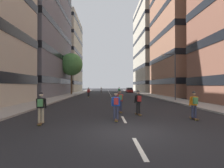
# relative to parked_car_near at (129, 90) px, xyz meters

# --- Properties ---
(ground_plane) EXTENTS (184.86, 184.86, 0.00)m
(ground_plane) POSITION_rel_parked_car_near_xyz_m (-6.18, -14.42, -0.70)
(ground_plane) COLOR black
(sidewalk_left) EXTENTS (3.15, 84.73, 0.14)m
(sidewalk_left) POSITION_rel_parked_car_near_xyz_m (-15.14, -10.57, -0.63)
(sidewalk_left) COLOR #9E9991
(sidewalk_left) RESTS_ON ground_plane
(sidewalk_right) EXTENTS (3.15, 84.73, 0.14)m
(sidewalk_right) POSITION_rel_parked_car_near_xyz_m (2.78, -10.57, -0.63)
(sidewalk_right) COLOR #9E9991
(sidewalk_right) RESTS_ON ground_plane
(lane_markings) EXTENTS (0.16, 72.20, 0.01)m
(lane_markings) POSITION_rel_parked_car_near_xyz_m (-6.18, -12.23, -0.70)
(lane_markings) COLOR silver
(lane_markings) RESTS_ON ground_plane
(building_left_mid) EXTENTS (15.91, 22.13, 25.87)m
(building_left_mid) POSITION_rel_parked_car_near_xyz_m (-24.61, -16.32, 12.33)
(building_left_mid) COLOR slate
(building_left_mid) RESTS_ON ground_plane
(building_left_far) EXTENTS (15.91, 19.53, 25.65)m
(building_left_far) POSITION_rel_parked_car_near_xyz_m (-24.61, 8.16, 12.21)
(building_left_far) COLOR #B2A893
(building_left_far) RESTS_ON ground_plane
(building_right_mid) EXTENTS (15.91, 16.58, 34.69)m
(building_right_mid) POSITION_rel_parked_car_near_xyz_m (12.25, -16.32, 16.73)
(building_right_mid) COLOR #9E6B51
(building_right_mid) RESTS_ON ground_plane
(building_right_far) EXTENTS (15.91, 22.26, 31.33)m
(building_right_far) POSITION_rel_parked_car_near_xyz_m (12.25, 8.16, 15.06)
(building_right_far) COLOR #BCB29E
(building_right_far) RESTS_ON ground_plane
(parked_car_near) EXTENTS (1.82, 4.40, 1.52)m
(parked_car_near) POSITION_rel_parked_car_near_xyz_m (0.00, 0.00, 0.00)
(parked_car_near) COLOR maroon
(parked_car_near) RESTS_ON ground_plane
(street_tree_near) EXTENTS (5.11, 5.11, 9.44)m
(street_tree_near) POSITION_rel_parked_car_near_xyz_m (-15.14, -13.02, 6.31)
(street_tree_near) COLOR #4C3823
(street_tree_near) RESTS_ON sidewalk_left
(streetlamp_right) EXTENTS (2.13, 0.30, 6.50)m
(streetlamp_right) POSITION_rel_parked_car_near_xyz_m (2.09, -29.21, 3.44)
(streetlamp_right) COLOR #3F3F44
(streetlamp_right) RESTS_ON sidewalk_right
(skater_0) EXTENTS (0.56, 0.92, 1.78)m
(skater_0) POSITION_rel_parked_car_near_xyz_m (-6.17, -39.37, 0.32)
(skater_0) COLOR brown
(skater_0) RESTS_ON ground_plane
(skater_1) EXTENTS (0.54, 0.91, 1.78)m
(skater_1) POSITION_rel_parked_car_near_xyz_m (-8.54, -3.08, 0.29)
(skater_1) COLOR brown
(skater_1) RESTS_ON ground_plane
(skater_2) EXTENTS (0.57, 0.92, 1.78)m
(skater_2) POSITION_rel_parked_car_near_xyz_m (-4.95, -40.65, 0.32)
(skater_2) COLOR brown
(skater_2) RESTS_ON ground_plane
(skater_3) EXTENTS (0.53, 0.90, 1.78)m
(skater_3) POSITION_rel_parked_car_near_xyz_m (-6.70, -42.63, 0.32)
(skater_3) COLOR brown
(skater_3) RESTS_ON ground_plane
(skater_4) EXTENTS (0.55, 0.92, 1.78)m
(skater_4) POSITION_rel_parked_car_near_xyz_m (-4.12, -12.76, 0.29)
(skater_4) COLOR brown
(skater_4) RESTS_ON ground_plane
(skater_5) EXTENTS (0.53, 0.90, 1.78)m
(skater_5) POSITION_rel_parked_car_near_xyz_m (-1.77, -42.46, 0.32)
(skater_5) COLOR brown
(skater_5) RESTS_ON ground_plane
(skater_6) EXTENTS (0.55, 0.92, 1.78)m
(skater_6) POSITION_rel_parked_car_near_xyz_m (-10.88, -43.46, 0.32)
(skater_6) COLOR brown
(skater_6) RESTS_ON ground_plane
(skater_7) EXTENTS (0.54, 0.91, 1.78)m
(skater_7) POSITION_rel_parked_car_near_xyz_m (-10.47, -20.67, 0.32)
(skater_7) COLOR brown
(skater_7) RESTS_ON ground_plane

